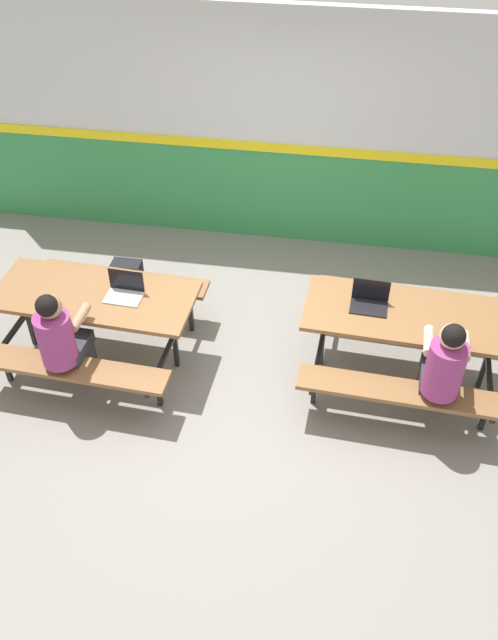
{
  "coord_description": "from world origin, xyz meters",
  "views": [
    {
      "loc": [
        0.71,
        -4.37,
        4.47
      ],
      "look_at": [
        0.0,
        0.08,
        0.55
      ],
      "focal_mm": 37.61,
      "sensor_mm": 36.0,
      "label": 1
    }
  ],
  "objects_px": {
    "picnic_table_left": "(96,308)",
    "backpack_dark": "(129,280)",
    "picnic_table_right": "(407,328)",
    "laptop_dark": "(369,301)",
    "student_further": "(443,366)",
    "student_nearer": "(61,337)",
    "laptop_silver": "(125,291)"
  },
  "relations": [
    {
      "from": "picnic_table_left",
      "to": "student_further",
      "type": "relative_size",
      "value": 1.53
    },
    {
      "from": "backpack_dark",
      "to": "laptop_dark",
      "type": "bearing_deg",
      "value": -15.31
    },
    {
      "from": "laptop_dark",
      "to": "backpack_dark",
      "type": "relative_size",
      "value": 0.75
    },
    {
      "from": "laptop_silver",
      "to": "backpack_dark",
      "type": "relative_size",
      "value": 0.75
    },
    {
      "from": "picnic_table_right",
      "to": "student_further",
      "type": "height_order",
      "value": "student_further"
    },
    {
      "from": "picnic_table_right",
      "to": "laptop_dark",
      "type": "distance_m",
      "value": 0.42
    },
    {
      "from": "picnic_table_left",
      "to": "student_further",
      "type": "bearing_deg",
      "value": -7.57
    },
    {
      "from": "picnic_table_left",
      "to": "laptop_dark",
      "type": "relative_size",
      "value": 5.56
    },
    {
      "from": "picnic_table_right",
      "to": "backpack_dark",
      "type": "relative_size",
      "value": 4.19
    },
    {
      "from": "laptop_dark",
      "to": "laptop_silver",
      "type": "bearing_deg",
      "value": -174.57
    },
    {
      "from": "picnic_table_left",
      "to": "picnic_table_right",
      "type": "distance_m",
      "value": 2.78
    },
    {
      "from": "picnic_table_right",
      "to": "student_further",
      "type": "bearing_deg",
      "value": -66.19
    },
    {
      "from": "picnic_table_right",
      "to": "backpack_dark",
      "type": "xyz_separation_m",
      "value": [
        -2.79,
        0.72,
        -0.36
      ]
    },
    {
      "from": "laptop_dark",
      "to": "backpack_dark",
      "type": "bearing_deg",
      "value": 164.69
    },
    {
      "from": "picnic_table_right",
      "to": "laptop_silver",
      "type": "xyz_separation_m",
      "value": [
        -2.49,
        -0.15,
        0.21
      ]
    },
    {
      "from": "student_nearer",
      "to": "laptop_dark",
      "type": "distance_m",
      "value": 2.63
    },
    {
      "from": "picnic_table_right",
      "to": "backpack_dark",
      "type": "distance_m",
      "value": 2.9
    },
    {
      "from": "student_further",
      "to": "backpack_dark",
      "type": "distance_m",
      "value": 3.34
    },
    {
      "from": "student_nearer",
      "to": "student_further",
      "type": "xyz_separation_m",
      "value": [
        3.12,
        0.15,
        0.0
      ]
    },
    {
      "from": "student_further",
      "to": "laptop_silver",
      "type": "bearing_deg",
      "value": 171.19
    },
    {
      "from": "student_nearer",
      "to": "backpack_dark",
      "type": "bearing_deg",
      "value": 86.68
    },
    {
      "from": "backpack_dark",
      "to": "picnic_table_right",
      "type": "bearing_deg",
      "value": -14.54
    },
    {
      "from": "picnic_table_left",
      "to": "laptop_dark",
      "type": "height_order",
      "value": "laptop_dark"
    },
    {
      "from": "student_further",
      "to": "backpack_dark",
      "type": "height_order",
      "value": "student_further"
    },
    {
      "from": "student_further",
      "to": "backpack_dark",
      "type": "bearing_deg",
      "value": 156.93
    },
    {
      "from": "picnic_table_right",
      "to": "laptop_silver",
      "type": "height_order",
      "value": "laptop_silver"
    },
    {
      "from": "laptop_silver",
      "to": "picnic_table_right",
      "type": "bearing_deg",
      "value": 3.37
    },
    {
      "from": "student_nearer",
      "to": "laptop_dark",
      "type": "xyz_separation_m",
      "value": [
        2.52,
        0.78,
        0.08
      ]
    },
    {
      "from": "laptop_silver",
      "to": "backpack_dark",
      "type": "distance_m",
      "value": 1.08
    },
    {
      "from": "student_nearer",
      "to": "laptop_silver",
      "type": "distance_m",
      "value": 0.69
    },
    {
      "from": "student_nearer",
      "to": "student_further",
      "type": "distance_m",
      "value": 3.12
    },
    {
      "from": "picnic_table_left",
      "to": "backpack_dark",
      "type": "xyz_separation_m",
      "value": [
        -0.01,
        0.89,
        -0.36
      ]
    }
  ]
}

